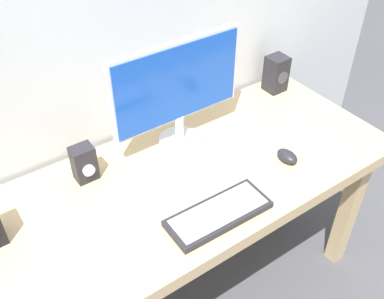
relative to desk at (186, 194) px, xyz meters
name	(u,v)px	position (x,y,z in m)	size (l,w,h in m)	color
ground_plane	(187,292)	(0.00, 0.00, -0.69)	(6.00, 6.00, 0.00)	#4C4C51
desk	(186,194)	(0.00, 0.00, 0.00)	(1.71, 0.72, 0.78)	tan
monitor	(177,89)	(0.10, 0.20, 0.35)	(0.57, 0.18, 0.45)	silver
keyboard_primary	(219,214)	(-0.02, -0.23, 0.11)	(0.38, 0.16, 0.03)	#232328
mouse	(287,156)	(0.38, -0.15, 0.11)	(0.06, 0.09, 0.04)	#232328
speaker_right	(276,74)	(0.71, 0.27, 0.18)	(0.09, 0.09, 0.18)	#232328
audio_controller	(84,163)	(-0.31, 0.21, 0.17)	(0.08, 0.08, 0.15)	#232328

